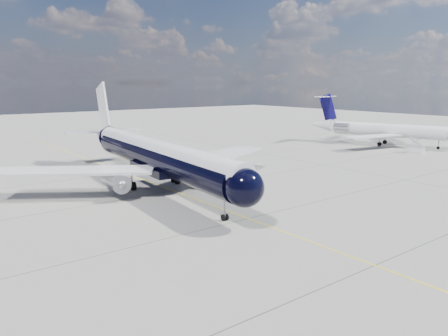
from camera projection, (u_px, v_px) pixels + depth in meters
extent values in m
plane|color=gray|center=(155.00, 184.00, 60.91)|extent=(320.00, 320.00, 0.00)
cube|color=yellow|center=(173.00, 191.00, 57.02)|extent=(0.16, 160.00, 0.01)
cylinder|color=black|center=(158.00, 158.00, 57.49)|extent=(7.24, 37.99, 3.78)
sphere|color=black|center=(245.00, 188.00, 41.00)|extent=(4.11, 4.11, 3.78)
cone|color=black|center=(104.00, 135.00, 76.76)|extent=(4.40, 7.28, 3.78)
cylinder|color=white|center=(158.00, 151.00, 57.31)|extent=(6.59, 39.89, 2.95)
cube|color=black|center=(246.00, 182.00, 40.73)|extent=(2.49, 1.41, 0.55)
cube|color=white|center=(75.00, 171.00, 53.42)|extent=(18.70, 14.64, 0.32)
cube|color=white|center=(219.00, 156.00, 64.39)|extent=(19.54, 11.97, 0.32)
cube|color=black|center=(158.00, 168.00, 57.76)|extent=(5.07, 10.29, 0.99)
cylinder|color=#ADADB4|center=(116.00, 181.00, 52.84)|extent=(2.64, 4.76, 2.23)
cylinder|color=#ADADB4|center=(208.00, 170.00, 59.63)|extent=(2.64, 4.76, 2.23)
sphere|color=gray|center=(122.00, 185.00, 51.11)|extent=(1.19, 1.19, 1.09)
sphere|color=gray|center=(216.00, 173.00, 57.90)|extent=(1.19, 1.19, 1.09)
cube|color=white|center=(115.00, 175.00, 52.86)|extent=(0.51, 3.19, 1.09)
cube|color=white|center=(207.00, 165.00, 59.65)|extent=(0.51, 3.19, 1.09)
cube|color=white|center=(103.00, 107.00, 75.38)|extent=(0.90, 6.31, 8.48)
cube|color=white|center=(103.00, 131.00, 76.61)|extent=(13.17, 4.36, 0.22)
cylinder|color=gray|center=(225.00, 209.00, 44.44)|extent=(0.19, 0.19, 2.09)
cylinder|color=black|center=(223.00, 218.00, 44.51)|extent=(0.24, 0.71, 0.70)
cylinder|color=black|center=(226.00, 217.00, 44.72)|extent=(0.24, 0.71, 0.70)
cylinder|color=gray|center=(132.00, 179.00, 57.60)|extent=(0.28, 0.28, 1.89)
cylinder|color=gray|center=(175.00, 174.00, 60.94)|extent=(0.28, 0.28, 1.89)
cylinder|color=black|center=(134.00, 186.00, 57.30)|extent=(0.55, 1.13, 1.09)
cylinder|color=black|center=(131.00, 184.00, 58.21)|extent=(0.55, 1.13, 1.09)
cylinder|color=black|center=(177.00, 180.00, 60.64)|extent=(0.55, 1.13, 1.09)
cylinder|color=black|center=(174.00, 179.00, 61.55)|extent=(0.55, 1.13, 1.09)
cylinder|color=white|center=(388.00, 130.00, 97.80)|extent=(10.19, 24.08, 2.98)
cone|color=white|center=(321.00, 125.00, 106.69)|extent=(4.51, 6.17, 2.98)
cube|color=white|center=(373.00, 136.00, 92.31)|extent=(14.23, 5.98, 0.24)
cube|color=white|center=(392.00, 130.00, 104.78)|extent=(12.20, 12.34, 0.24)
cylinder|color=#ADADB4|center=(342.00, 127.00, 101.42)|extent=(2.65, 3.87, 1.66)
cylinder|color=#ADADB4|center=(348.00, 125.00, 105.16)|extent=(2.65, 3.87, 1.66)
cube|color=white|center=(342.00, 126.00, 101.86)|extent=(1.59, 2.02, 0.20)
cube|color=white|center=(348.00, 125.00, 104.71)|extent=(1.59, 2.02, 0.20)
cube|color=#0F0B4D|center=(328.00, 108.00, 104.97)|extent=(1.66, 4.51, 6.77)
cube|color=white|center=(326.00, 96.00, 104.83)|extent=(9.10, 4.78, 0.18)
cylinder|color=gray|center=(438.00, 144.00, 92.37)|extent=(0.22, 0.22, 1.88)
cylinder|color=black|center=(438.00, 148.00, 92.51)|extent=(0.39, 0.69, 0.66)
cylinder|color=gray|center=(380.00, 141.00, 97.09)|extent=(0.28, 0.28, 1.88)
cylinder|color=gray|center=(385.00, 139.00, 100.65)|extent=(0.28, 0.28, 1.88)
cylinder|color=black|center=(379.00, 144.00, 97.20)|extent=(0.62, 0.99, 0.93)
cylinder|color=black|center=(385.00, 142.00, 100.77)|extent=(0.62, 0.99, 0.93)
cube|color=white|center=(416.00, 150.00, 88.33)|extent=(3.30, 3.72, 0.94)
cube|color=#ADADB4|center=(416.00, 142.00, 88.00)|extent=(2.16, 3.27, 2.17)
cylinder|color=gray|center=(416.00, 141.00, 87.46)|extent=(0.93, 2.86, 2.11)
cylinder|color=gray|center=(417.00, 140.00, 88.46)|extent=(0.93, 2.86, 2.11)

